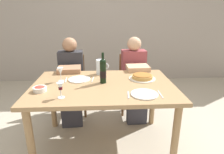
% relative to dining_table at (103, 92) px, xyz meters
% --- Properties ---
extents(ground_plane, '(8.00, 8.00, 0.00)m').
position_rel_dining_table_xyz_m(ground_plane, '(0.00, 0.00, -0.67)').
color(ground_plane, '#B2A893').
extents(back_wall, '(8.00, 0.10, 2.80)m').
position_rel_dining_table_xyz_m(back_wall, '(0.00, 2.36, 0.73)').
color(back_wall, '#A3998E').
rests_on(back_wall, ground).
extents(dining_table, '(1.50, 1.00, 0.76)m').
position_rel_dining_table_xyz_m(dining_table, '(0.00, 0.00, 0.00)').
color(dining_table, '#9E7A51').
rests_on(dining_table, ground).
extents(wine_bottle, '(0.07, 0.07, 0.33)m').
position_rel_dining_table_xyz_m(wine_bottle, '(-0.00, 0.05, 0.23)').
color(wine_bottle, black).
rests_on(wine_bottle, dining_table).
extents(water_pitcher, '(0.16, 0.10, 0.18)m').
position_rel_dining_table_xyz_m(water_pitcher, '(-0.03, 0.35, 0.17)').
color(water_pitcher, silver).
rests_on(water_pitcher, dining_table).
extents(baked_tart, '(0.30, 0.30, 0.06)m').
position_rel_dining_table_xyz_m(baked_tart, '(0.45, 0.14, 0.12)').
color(baked_tart, silver).
rests_on(baked_tart, dining_table).
extents(salad_bowl, '(0.13, 0.13, 0.05)m').
position_rel_dining_table_xyz_m(salad_bowl, '(-0.61, -0.16, 0.12)').
color(salad_bowl, white).
rests_on(salad_bowl, dining_table).
extents(wine_glass_left_diner, '(0.07, 0.07, 0.16)m').
position_rel_dining_table_xyz_m(wine_glass_left_diner, '(-0.47, 0.12, 0.20)').
color(wine_glass_left_diner, silver).
rests_on(wine_glass_left_diner, dining_table).
extents(wine_glass_right_diner, '(0.06, 0.06, 0.14)m').
position_rel_dining_table_xyz_m(wine_glass_right_diner, '(-0.38, -0.32, 0.19)').
color(wine_glass_right_diner, silver).
rests_on(wine_glass_right_diner, dining_table).
extents(dinner_plate_left_setting, '(0.26, 0.26, 0.01)m').
position_rel_dining_table_xyz_m(dinner_plate_left_setting, '(0.38, -0.30, 0.10)').
color(dinner_plate_left_setting, white).
rests_on(dinner_plate_left_setting, dining_table).
extents(dinner_plate_right_setting, '(0.25, 0.25, 0.01)m').
position_rel_dining_table_xyz_m(dinner_plate_right_setting, '(-0.27, 0.15, 0.10)').
color(dinner_plate_right_setting, white).
rests_on(dinner_plate_right_setting, dining_table).
extents(fork_left_setting, '(0.03, 0.16, 0.00)m').
position_rel_dining_table_xyz_m(fork_left_setting, '(0.23, -0.30, 0.09)').
color(fork_left_setting, silver).
rests_on(fork_left_setting, dining_table).
extents(knife_left_setting, '(0.01, 0.18, 0.00)m').
position_rel_dining_table_xyz_m(knife_left_setting, '(0.53, -0.30, 0.09)').
color(knife_left_setting, silver).
rests_on(knife_left_setting, dining_table).
extents(knife_right_setting, '(0.02, 0.18, 0.00)m').
position_rel_dining_table_xyz_m(knife_right_setting, '(-0.12, 0.15, 0.09)').
color(knife_right_setting, silver).
rests_on(knife_right_setting, dining_table).
extents(spoon_right_setting, '(0.03, 0.16, 0.00)m').
position_rel_dining_table_xyz_m(spoon_right_setting, '(-0.42, 0.15, 0.09)').
color(spoon_right_setting, silver).
rests_on(spoon_right_setting, dining_table).
extents(chair_left, '(0.43, 0.43, 0.87)m').
position_rel_dining_table_xyz_m(chair_left, '(-0.46, 0.88, -0.17)').
color(chair_left, brown).
rests_on(chair_left, ground).
extents(diner_left, '(0.36, 0.52, 1.16)m').
position_rel_dining_table_xyz_m(diner_left, '(-0.44, 0.64, -0.05)').
color(diner_left, '#2D2D33').
rests_on(diner_left, ground).
extents(chair_right, '(0.42, 0.42, 0.87)m').
position_rel_dining_table_xyz_m(chair_right, '(0.45, 0.90, -0.17)').
color(chair_right, brown).
rests_on(chair_right, ground).
extents(diner_right, '(0.35, 0.51, 1.16)m').
position_rel_dining_table_xyz_m(diner_right, '(0.45, 0.67, -0.05)').
color(diner_right, '#8E3D42').
rests_on(diner_right, ground).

